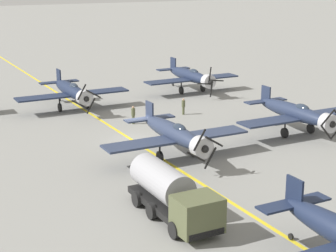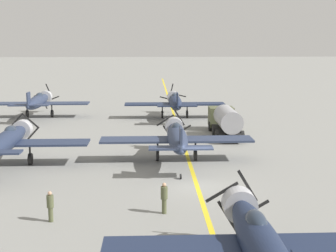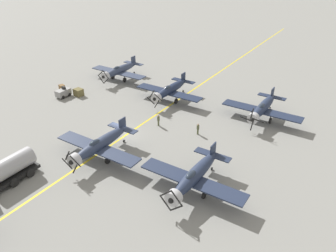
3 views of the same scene
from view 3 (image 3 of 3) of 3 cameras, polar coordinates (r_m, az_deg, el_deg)
The scene contains 13 objects.
ground_plane at distance 46.18m, azimuth -7.68°, elevation -1.80°, with size 400.00×400.00×0.00m, color gray.
taxiway_stripe at distance 46.18m, azimuth -7.68°, elevation -1.80°, with size 0.30×160.00×0.01m, color yellow.
airplane_near_center at distance 55.55m, azimuth 0.30°, elevation 6.30°, with size 12.00×9.98×3.65m.
airplane_mid_center at distance 41.04m, azimuth -11.89°, elevation -3.19°, with size 12.00×9.98×3.65m.
airplane_mid_left at distance 35.12m, azimuth 4.52°, elevation -8.73°, with size 12.00×9.98×3.65m.
airplane_near_left at distance 51.18m, azimuth 16.14°, elevation 3.03°, with size 12.00×9.98×3.79m.
airplane_near_right at distance 65.48m, azimuth -8.48°, elevation 9.58°, with size 12.00×9.98×3.65m.
fuel_tanker at distance 40.48m, azimuth -26.98°, elevation -7.46°, with size 2.68×8.00×2.98m.
tow_tractor at distance 60.50m, azimuth -17.78°, elevation 5.58°, with size 1.57×2.60×1.79m.
ground_crew_walking at distance 48.02m, azimuth -1.68°, elevation 1.08°, with size 0.39×0.39×1.78m.
ground_crew_inspecting at distance 46.03m, azimuth 5.23°, elevation -0.44°, with size 0.37×0.37×1.68m.
supply_crate_by_tanker at distance 60.25m, azimuth -15.32°, elevation 5.68°, with size 1.52×1.27×1.27m, color brown.
supply_crate_outboard at distance 63.96m, azimuth -18.00°, elevation 6.45°, with size 1.03×0.86×0.86m, color brown.
Camera 3 is at (-26.43, 29.74, 23.45)m, focal length 35.00 mm.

